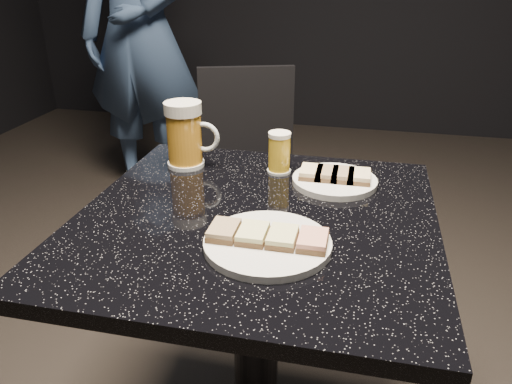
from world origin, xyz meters
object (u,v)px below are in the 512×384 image
at_px(plate_small, 335,181).
at_px(patron, 141,34).
at_px(plate_large, 267,243).
at_px(beer_mug, 185,135).
at_px(beer_tumbler, 279,153).
at_px(chair, 249,167).
at_px(table, 256,313).

height_order(plate_small, patron, patron).
relative_size(plate_large, plate_small, 1.19).
bearing_deg(beer_mug, beer_tumbler, 2.25).
relative_size(plate_large, patron, 0.13).
height_order(beer_mug, chair, beer_mug).
distance_m(plate_small, beer_tumbler, 0.15).
distance_m(beer_mug, chair, 0.72).
xyz_separation_m(table, beer_tumbler, (0.00, 0.23, 0.29)).
xyz_separation_m(plate_small, beer_tumbler, (-0.13, 0.04, 0.04)).
distance_m(plate_small, chair, 0.80).
bearing_deg(plate_small, chair, 118.17).
bearing_deg(patron, beer_mug, -59.06).
distance_m(plate_small, beer_mug, 0.37).
height_order(table, beer_mug, beer_mug).
height_order(plate_large, chair, chair).
distance_m(beer_mug, beer_tumbler, 0.23).
height_order(plate_large, table, plate_large).
distance_m(plate_large, table, 0.28).
height_order(plate_large, plate_small, same).
bearing_deg(plate_large, plate_small, 72.75).
bearing_deg(beer_tumbler, chair, 109.58).
height_order(patron, chair, patron).
bearing_deg(table, beer_tumbler, 88.76).
xyz_separation_m(plate_small, chair, (-0.36, 0.67, -0.26)).
xyz_separation_m(beer_mug, beer_tumbler, (0.23, 0.01, -0.03)).
xyz_separation_m(table, beer_mug, (-0.22, 0.22, 0.32)).
bearing_deg(beer_tumbler, beer_mug, -177.75).
bearing_deg(plate_large, beer_mug, 128.90).
bearing_deg(chair, beer_mug, -90.40).
distance_m(patron, table, 1.81).
distance_m(patron, chair, 1.04).
bearing_deg(plate_large, table, 112.07).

